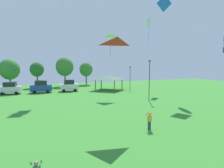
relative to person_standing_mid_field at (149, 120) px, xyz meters
The scene contains 15 objects.
person_standing_mid_field is the anchor object (origin of this frame).
kite_flying_1 7.57m from the person_standing_mid_field, 148.66° to the left, with size 2.57×1.92×0.70m.
kite_flying_6 24.19m from the person_standing_mid_field, 48.68° to the left, with size 2.86×0.88×2.84m.
kite_flying_7 21.82m from the person_standing_mid_field, 79.68° to the left, with size 2.97×2.59×3.96m.
kite_flying_9 31.20m from the person_standing_mid_field, 56.92° to the left, with size 2.82×1.30×6.21m.
parked_car_leftmost 32.04m from the person_standing_mid_field, 118.75° to the left, with size 4.31×2.38×2.54m.
parked_car_second_from_left 29.47m from the person_standing_mid_field, 108.58° to the left, with size 4.56×2.18×2.69m.
parked_car_third_from_left 27.88m from the person_standing_mid_field, 96.94° to the left, with size 4.14×2.15×2.68m.
park_pavilion 27.41m from the person_standing_mid_field, 77.24° to the left, with size 6.81×6.03×3.60m.
light_post_0 14.25m from the person_standing_mid_field, 56.22° to the left, with size 0.36×0.20×6.90m.
light_post_1 27.12m from the person_standing_mid_field, 65.93° to the left, with size 0.36×0.20×5.77m.
treeline_tree_1 44.35m from the person_standing_mid_field, 112.87° to the left, with size 5.18×5.18×7.82m.
treeline_tree_2 39.83m from the person_standing_mid_field, 105.09° to the left, with size 3.62×3.62×6.90m.
treeline_tree_3 39.05m from the person_standing_mid_field, 94.31° to the left, with size 5.04×5.04×8.42m.
treeline_tree_4 40.46m from the person_standing_mid_field, 84.68° to the left, with size 4.05×4.05×6.99m.
Camera 1 is at (-4.81, 0.54, 6.07)m, focal length 28.00 mm.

